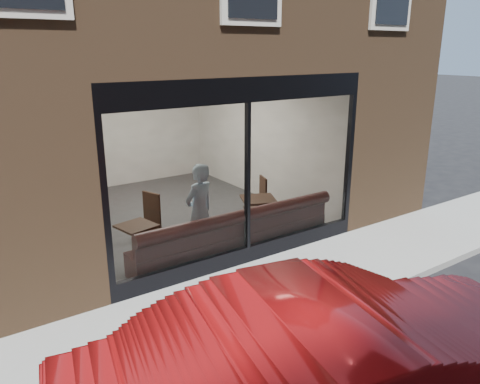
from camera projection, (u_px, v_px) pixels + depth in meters
ground at (330, 313)px, 6.68m from camera, size 120.00×120.00×0.00m
sidewalk_near at (285, 285)px, 7.46m from camera, size 40.00×2.00×0.01m
kerb_near at (333, 311)px, 6.62m from camera, size 40.00×0.10×0.12m
host_building_pier_right at (234, 117)px, 14.54m from camera, size 2.50×12.00×3.20m
host_building_backfill at (84, 115)px, 14.86m from camera, size 5.00×6.00×3.20m
cafe_floor at (172, 214)px, 10.60m from camera, size 6.00×6.00×0.00m
cafe_ceiling at (165, 70)px, 9.67m from camera, size 6.00×6.00×0.00m
cafe_wall_back at (118, 128)px, 12.49m from camera, size 5.00×0.00×5.00m
cafe_wall_left at (49, 161)px, 8.78m from camera, size 0.00×6.00×6.00m
cafe_wall_right at (260, 135)px, 11.49m from camera, size 0.00×6.00×6.00m
storefront_kick at (247, 254)px, 8.25m from camera, size 5.00×0.10×0.30m
storefront_header at (248, 90)px, 7.41m from camera, size 5.00×0.10×0.40m
storefront_mullion at (247, 178)px, 7.84m from camera, size 0.06×0.10×2.50m
storefront_glass at (249, 178)px, 7.81m from camera, size 4.80×0.00×4.80m
banquette at (234, 243)px, 8.54m from camera, size 4.00×0.55×0.45m
person at (200, 212)px, 8.24m from camera, size 0.73×0.58×1.74m
cafe_table_left at (136, 226)px, 7.93m from camera, size 0.68×0.68×0.04m
cafe_table_right at (258, 199)px, 9.34m from camera, size 0.87×0.87×0.04m
cafe_chair_left at (146, 230)px, 9.12m from camera, size 0.57×0.57×0.04m
cafe_chair_right at (255, 209)px, 10.33m from camera, size 0.52×0.52×0.04m
wall_poster at (55, 172)px, 8.71m from camera, size 0.02×0.63×0.84m
parked_car at (354, 382)px, 4.08m from camera, size 5.32×2.76×1.67m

